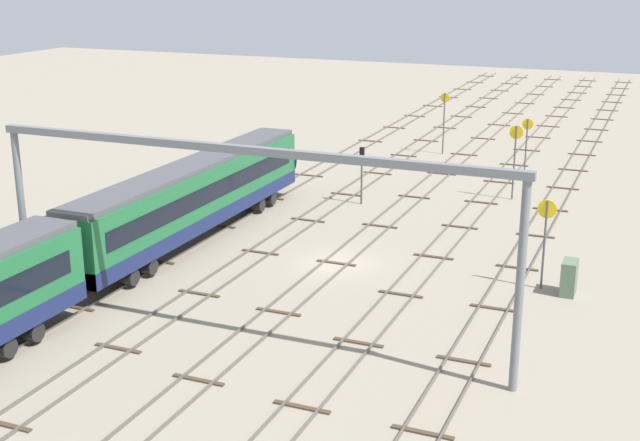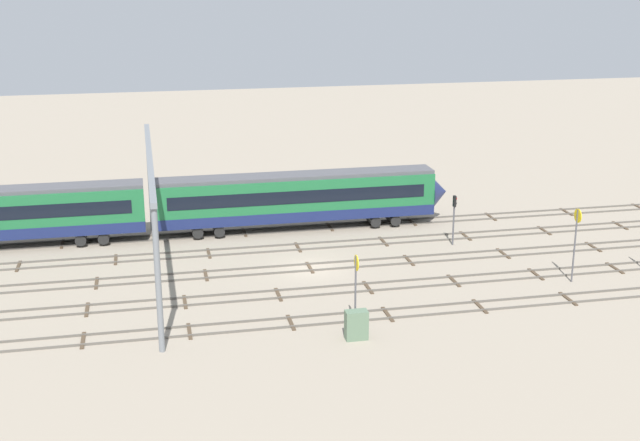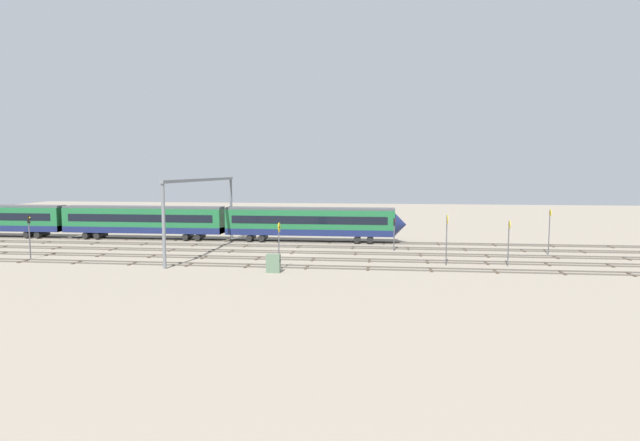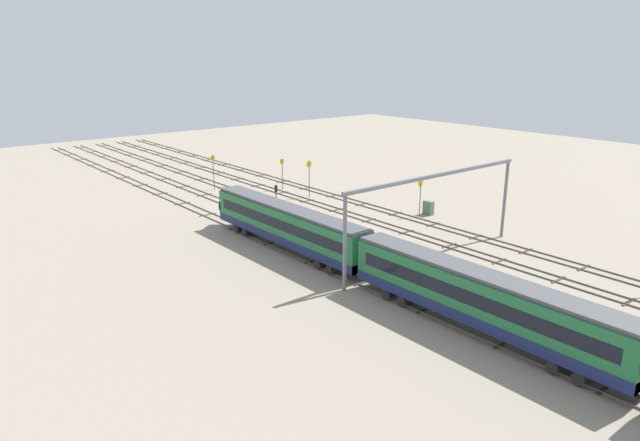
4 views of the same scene
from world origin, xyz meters
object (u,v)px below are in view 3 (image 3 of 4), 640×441
speed_sign_distant_end (549,226)px  signal_light_trackside_departure (29,231)px  signal_light_trackside_approach (394,229)px  overhead_gantry (203,194)px  relay_cabinet (273,263)px  train (69,221)px  speed_sign_far_trackside (447,232)px  speed_sign_near_foreground (509,237)px  speed_sign_mid_trackside (279,238)px

speed_sign_distant_end → signal_light_trackside_departure: 61.39m
signal_light_trackside_departure → signal_light_trackside_approach: bearing=14.9°
overhead_gantry → signal_light_trackside_departure: overhead_gantry is taller
signal_light_trackside_approach → relay_cabinet: 20.28m
train → signal_light_trackside_departure: bearing=-70.5°
train → speed_sign_far_trackside: speed_sign_far_trackside is taller
speed_sign_near_foreground → relay_cabinet: (-24.21, -6.47, -2.24)m
signal_light_trackside_departure → relay_cabinet: bearing=-9.3°
speed_sign_near_foreground → signal_light_trackside_approach: (-11.93, 9.56, -0.42)m
train → signal_light_trackside_approach: train is taller
speed_sign_near_foreground → speed_sign_far_trackside: bearing=-177.8°
speed_sign_distant_end → train: bearing=173.3°
speed_sign_near_foreground → signal_light_trackside_departure: signal_light_trackside_departure is taller
speed_sign_mid_trackside → speed_sign_far_trackside: 18.05m
speed_sign_far_trackside → speed_sign_distant_end: (13.15, 8.72, -0.12)m
speed_sign_mid_trackside → signal_light_trackside_departure: 30.20m
speed_sign_far_trackside → signal_light_trackside_departure: size_ratio=1.09×
speed_sign_near_foreground → overhead_gantry: bearing=169.6°
train → speed_sign_mid_trackside: train is taller
train → speed_sign_distant_end: (66.94, -7.90, 0.84)m
signal_light_trackside_departure → speed_sign_near_foreground: bearing=1.7°
train → signal_light_trackside_approach: 48.85m
speed_sign_mid_trackside → signal_light_trackside_departure: bearing=173.5°
speed_sign_mid_trackside → signal_light_trackside_departure: signal_light_trackside_departure is taller
speed_sign_mid_trackside → overhead_gantry: bearing=135.9°
overhead_gantry → signal_light_trackside_approach: (23.99, 2.97, -4.48)m
speed_sign_near_foreground → signal_light_trackside_departure: bearing=-178.3°
signal_light_trackside_approach → relay_cabinet: (-12.29, -16.03, -1.82)m
overhead_gantry → speed_sign_mid_trackside: overhead_gantry is taller
speed_sign_far_trackside → relay_cabinet: (-17.70, -6.22, -2.69)m
overhead_gantry → signal_light_trackside_departure: (-18.00, -8.22, -3.95)m
speed_sign_distant_end → signal_light_trackside_approach: (-18.56, 1.10, -0.75)m
speed_sign_far_trackside → speed_sign_distant_end: speed_sign_distant_end is taller
speed_sign_near_foreground → speed_sign_distant_end: bearing=51.9°
signal_light_trackside_departure → relay_cabinet: 30.18m
speed_sign_near_foreground → speed_sign_distant_end: speed_sign_distant_end is taller
overhead_gantry → speed_sign_near_foreground: bearing=-10.4°
signal_light_trackside_approach → speed_sign_distant_end: bearing=-3.4°
speed_sign_far_trackside → signal_light_trackside_approach: bearing=118.9°
speed_sign_mid_trackside → relay_cabinet: bearing=-101.9°
signal_light_trackside_approach → signal_light_trackside_departure: bearing=-165.1°
train → relay_cabinet: train is taller
signal_light_trackside_approach → signal_light_trackside_departure: 43.46m
signal_light_trackside_departure → relay_cabinet: (29.70, -4.84, -2.35)m
relay_cabinet → speed_sign_near_foreground: bearing=15.0°
speed_sign_near_foreground → speed_sign_mid_trackside: 24.44m
train → signal_light_trackside_departure: size_ratio=19.79×
train → speed_sign_near_foreground: 62.49m
speed_sign_distant_end → signal_light_trackside_departure: bearing=-170.5°
speed_sign_far_trackside → speed_sign_distant_end: bearing=33.5°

